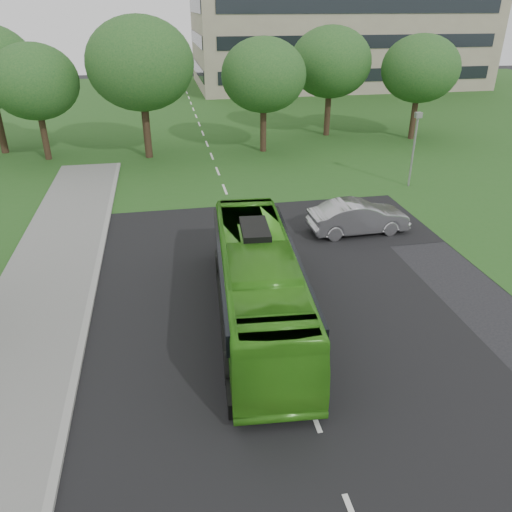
{
  "coord_description": "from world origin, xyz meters",
  "views": [
    {
      "loc": [
        -3.67,
        -12.76,
        10.83
      ],
      "look_at": [
        -0.34,
        5.11,
        1.6
      ],
      "focal_mm": 35.0,
      "sensor_mm": 36.0,
      "label": 1
    }
  ],
  "objects_px": {
    "tree_park_a": "(34,82)",
    "tree_park_c": "(264,75)",
    "tree_park_b": "(140,64)",
    "sedan": "(358,217)",
    "camera_pole": "(415,140)",
    "bus": "(258,283)",
    "tree_park_e": "(420,69)",
    "tree_park_d": "(331,62)"
  },
  "relations": [
    {
      "from": "tree_park_a",
      "to": "tree_park_d",
      "type": "height_order",
      "value": "tree_park_d"
    },
    {
      "from": "camera_pole",
      "to": "tree_park_d",
      "type": "bearing_deg",
      "value": 108.86
    },
    {
      "from": "tree_park_a",
      "to": "camera_pole",
      "type": "height_order",
      "value": "tree_park_a"
    },
    {
      "from": "tree_park_b",
      "to": "camera_pole",
      "type": "xyz_separation_m",
      "value": [
        16.94,
        -10.21,
        -3.81
      ]
    },
    {
      "from": "tree_park_a",
      "to": "bus",
      "type": "height_order",
      "value": "tree_park_a"
    },
    {
      "from": "tree_park_c",
      "to": "bus",
      "type": "xyz_separation_m",
      "value": [
        -4.97,
        -23.88,
        -4.32
      ]
    },
    {
      "from": "sedan",
      "to": "tree_park_e",
      "type": "bearing_deg",
      "value": -35.33
    },
    {
      "from": "tree_park_c",
      "to": "tree_park_b",
      "type": "bearing_deg",
      "value": -179.23
    },
    {
      "from": "tree_park_c",
      "to": "tree_park_e",
      "type": "distance_m",
      "value": 13.95
    },
    {
      "from": "tree_park_c",
      "to": "bus",
      "type": "relative_size",
      "value": 0.76
    },
    {
      "from": "tree_park_b",
      "to": "sedan",
      "type": "height_order",
      "value": "tree_park_b"
    },
    {
      "from": "tree_park_d",
      "to": "tree_park_e",
      "type": "distance_m",
      "value": 7.54
    },
    {
      "from": "tree_park_d",
      "to": "tree_park_e",
      "type": "height_order",
      "value": "tree_park_d"
    },
    {
      "from": "bus",
      "to": "camera_pole",
      "type": "relative_size",
      "value": 2.38
    },
    {
      "from": "tree_park_b",
      "to": "tree_park_d",
      "type": "bearing_deg",
      "value": 15.89
    },
    {
      "from": "tree_park_a",
      "to": "tree_park_b",
      "type": "xyz_separation_m",
      "value": [
        7.69,
        -0.86,
        1.16
      ]
    },
    {
      "from": "bus",
      "to": "sedan",
      "type": "distance_m",
      "value": 9.76
    },
    {
      "from": "tree_park_e",
      "to": "sedan",
      "type": "relative_size",
      "value": 1.67
    },
    {
      "from": "tree_park_a",
      "to": "tree_park_c",
      "type": "xyz_separation_m",
      "value": [
        16.86,
        -0.73,
        0.17
      ]
    },
    {
      "from": "tree_park_b",
      "to": "tree_park_e",
      "type": "height_order",
      "value": "tree_park_b"
    },
    {
      "from": "tree_park_c",
      "to": "tree_park_d",
      "type": "relative_size",
      "value": 0.94
    },
    {
      "from": "tree_park_a",
      "to": "bus",
      "type": "xyz_separation_m",
      "value": [
        11.89,
        -24.61,
        -4.15
      ]
    },
    {
      "from": "tree_park_d",
      "to": "bus",
      "type": "relative_size",
      "value": 0.81
    },
    {
      "from": "camera_pole",
      "to": "tree_park_c",
      "type": "bearing_deg",
      "value": 142.05
    },
    {
      "from": "tree_park_e",
      "to": "sedan",
      "type": "xyz_separation_m",
      "value": [
        -12.12,
        -18.54,
        -5.04
      ]
    },
    {
      "from": "tree_park_b",
      "to": "tree_park_c",
      "type": "relative_size",
      "value": 1.18
    },
    {
      "from": "tree_park_e",
      "to": "sedan",
      "type": "bearing_deg",
      "value": -123.17
    },
    {
      "from": "tree_park_b",
      "to": "bus",
      "type": "height_order",
      "value": "tree_park_b"
    },
    {
      "from": "tree_park_b",
      "to": "tree_park_e",
      "type": "bearing_deg",
      "value": 4.64
    },
    {
      "from": "tree_park_d",
      "to": "camera_pole",
      "type": "bearing_deg",
      "value": -86.24
    },
    {
      "from": "tree_park_a",
      "to": "tree_park_e",
      "type": "relative_size",
      "value": 0.97
    },
    {
      "from": "tree_park_b",
      "to": "camera_pole",
      "type": "bearing_deg",
      "value": -31.08
    },
    {
      "from": "tree_park_c",
      "to": "sedan",
      "type": "xyz_separation_m",
      "value": [
        1.72,
        -16.8,
        -5.05
      ]
    },
    {
      "from": "bus",
      "to": "tree_park_e",
      "type": "bearing_deg",
      "value": 57.95
    },
    {
      "from": "tree_park_c",
      "to": "camera_pole",
      "type": "height_order",
      "value": "tree_park_c"
    },
    {
      "from": "camera_pole",
      "to": "bus",
      "type": "bearing_deg",
      "value": -118.14
    },
    {
      "from": "tree_park_d",
      "to": "bus",
      "type": "height_order",
      "value": "tree_park_d"
    },
    {
      "from": "camera_pole",
      "to": "tree_park_e",
      "type": "bearing_deg",
      "value": 78.43
    },
    {
      "from": "bus",
      "to": "camera_pole",
      "type": "height_order",
      "value": "camera_pole"
    },
    {
      "from": "tree_park_b",
      "to": "bus",
      "type": "relative_size",
      "value": 0.9
    },
    {
      "from": "sedan",
      "to": "tree_park_b",
      "type": "bearing_deg",
      "value": 30.97
    },
    {
      "from": "bus",
      "to": "sedan",
      "type": "relative_size",
      "value": 2.19
    }
  ]
}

